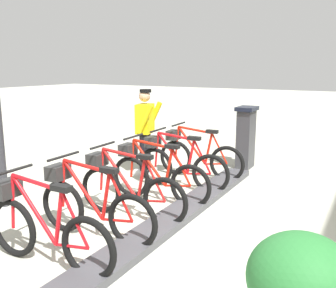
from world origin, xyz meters
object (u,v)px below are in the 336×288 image
object	(u,v)px
bike_docked_5	(43,228)
worker_near_rack	(145,129)
bike_docked_1	(178,164)
bike_docked_0	(197,155)
payment_kiosk	(246,136)
bike_docked_2	(155,175)
bike_docked_3	(127,188)
bike_docked_4	(91,205)

from	to	relation	value
bike_docked_5	worker_near_rack	world-z (taller)	worker_near_rack
bike_docked_5	worker_near_rack	xyz separation A→B (m)	(0.97, -3.48, 0.48)
bike_docked_1	bike_docked_0	bearing A→B (deg)	-90.00
bike_docked_0	bike_docked_1	xyz separation A→B (m)	(0.00, 0.75, 0.00)
bike_docked_1	bike_docked_5	bearing A→B (deg)	90.00
bike_docked_0	bike_docked_5	world-z (taller)	same
payment_kiosk	bike_docked_1	distance (m)	1.99
bike_docked_1	bike_docked_2	bearing A→B (deg)	90.00
bike_docked_0	bike_docked_3	bearing A→B (deg)	90.00
bike_docked_2	bike_docked_3	bearing A→B (deg)	90.00
bike_docked_1	payment_kiosk	bearing A→B (deg)	-106.79
bike_docked_1	worker_near_rack	world-z (taller)	worker_near_rack
bike_docked_0	bike_docked_2	distance (m)	1.51
payment_kiosk	bike_docked_0	bearing A→B (deg)	63.37
payment_kiosk	bike_docked_0	xyz separation A→B (m)	(0.57, 1.14, -0.24)
bike_docked_1	bike_docked_3	world-z (taller)	same
bike_docked_0	bike_docked_1	distance (m)	0.75
payment_kiosk	bike_docked_5	xyz separation A→B (m)	(0.57, 4.91, -0.24)
bike_docked_0	bike_docked_4	distance (m)	3.02
bike_docked_0	bike_docked_1	world-z (taller)	same
bike_docked_4	bike_docked_5	size ratio (longest dim) A/B	1.00
bike_docked_2	payment_kiosk	bearing A→B (deg)	-102.18
bike_docked_2	bike_docked_4	world-z (taller)	same
payment_kiosk	bike_docked_3	bearing A→B (deg)	80.47
bike_docked_3	bike_docked_1	bearing A→B (deg)	-90.00
bike_docked_1	bike_docked_5	distance (m)	3.02
bike_docked_3	bike_docked_4	world-z (taller)	same
payment_kiosk	bike_docked_3	distance (m)	3.46
bike_docked_0	bike_docked_3	world-z (taller)	same
bike_docked_2	bike_docked_3	distance (m)	0.75
bike_docked_1	worker_near_rack	size ratio (longest dim) A/B	1.04
payment_kiosk	bike_docked_4	world-z (taller)	payment_kiosk
worker_near_rack	bike_docked_4	bearing A→B (deg)	109.49
bike_docked_4	bike_docked_2	bearing A→B (deg)	-90.00
bike_docked_1	bike_docked_2	xyz separation A→B (m)	(0.00, 0.75, 0.00)
bike_docked_0	bike_docked_4	world-z (taller)	same
payment_kiosk	bike_docked_2	distance (m)	2.72
bike_docked_0	bike_docked_4	bearing A→B (deg)	90.00
bike_docked_1	bike_docked_3	xyz separation A→B (m)	(0.00, 1.51, 0.00)
bike_docked_1	worker_near_rack	xyz separation A→B (m)	(0.97, -0.46, 0.48)
bike_docked_0	bike_docked_3	xyz separation A→B (m)	(0.00, 2.26, 0.00)
bike_docked_1	bike_docked_5	xyz separation A→B (m)	(0.00, 3.02, 0.00)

